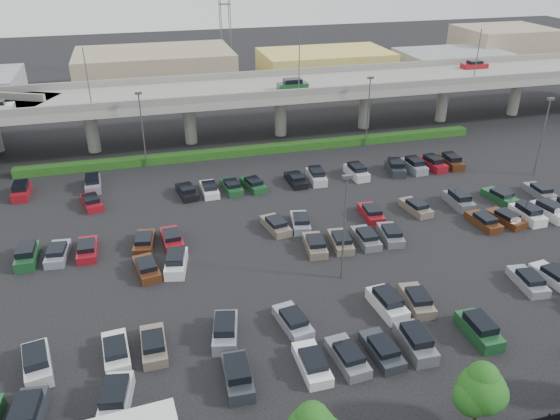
# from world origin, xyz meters

# --- Properties ---
(ground) EXTENTS (280.00, 280.00, 0.00)m
(ground) POSITION_xyz_m (0.00, 0.00, 0.00)
(ground) COLOR black
(overpass) EXTENTS (150.00, 13.00, 15.80)m
(overpass) POSITION_xyz_m (-0.21, 31.99, 6.97)
(overpass) COLOR gray
(overpass) RESTS_ON ground
(hedge) EXTENTS (66.00, 1.60, 1.10)m
(hedge) POSITION_xyz_m (0.00, 25.00, 0.55)
(hedge) COLOR #194213
(hedge) RESTS_ON ground
(tree_row) EXTENTS (65.07, 3.66, 5.94)m
(tree_row) POSITION_xyz_m (0.70, -26.53, 3.52)
(tree_row) COLOR #332316
(tree_row) RESTS_ON ground
(parked_cars) EXTENTS (62.73, 41.55, 1.67)m
(parked_cars) POSITION_xyz_m (0.49, -3.33, 0.64)
(parked_cars) COLOR #4B2714
(parked_cars) RESTS_ON ground
(light_poles) EXTENTS (66.90, 48.38, 10.30)m
(light_poles) POSITION_xyz_m (-4.13, 2.00, 6.24)
(light_poles) COLOR #505156
(light_poles) RESTS_ON ground
(distant_buildings) EXTENTS (138.00, 24.00, 9.00)m
(distant_buildings) POSITION_xyz_m (12.38, 61.81, 3.74)
(distant_buildings) COLOR gray
(distant_buildings) RESTS_ON ground
(comm_tower) EXTENTS (2.40, 2.40, 30.00)m
(comm_tower) POSITION_xyz_m (4.00, 74.00, 15.61)
(comm_tower) COLOR #505156
(comm_tower) RESTS_ON ground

